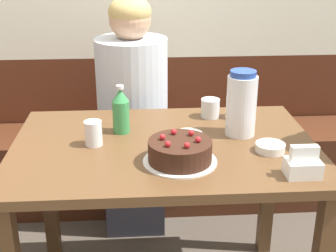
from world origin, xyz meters
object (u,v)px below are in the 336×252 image
at_px(soju_bottle, 121,110).
at_px(birthday_cake, 180,152).
at_px(water_pitcher, 241,104).
at_px(person_pale_blue_shirt, 133,120).
at_px(bowl_rice_small, 189,136).
at_px(glass_shot_small, 210,108).
at_px(glass_water_tall, 240,107).
at_px(bowl_soup_white, 270,147).
at_px(bench_seat, 156,167).
at_px(glass_tumbler_short, 93,133).
at_px(napkin_holder, 303,165).

bearing_deg(soju_bottle, birthday_cake, -53.86).
distance_m(water_pitcher, person_pale_blue_shirt, 0.76).
bearing_deg(bowl_rice_small, birthday_cake, -104.94).
xyz_separation_m(water_pitcher, person_pale_blue_shirt, (-0.42, 0.57, -0.27)).
distance_m(water_pitcher, glass_shot_small, 0.23).
relative_size(water_pitcher, glass_water_tall, 2.67).
xyz_separation_m(water_pitcher, bowl_soup_white, (0.08, -0.16, -0.11)).
bearing_deg(soju_bottle, person_pale_blue_shirt, 85.61).
bearing_deg(birthday_cake, bench_seat, 92.58).
distance_m(water_pitcher, glass_tumbler_short, 0.57).
bearing_deg(water_pitcher, napkin_holder, -70.15).
xyz_separation_m(napkin_holder, person_pale_blue_shirt, (-0.55, 0.92, -0.19)).
height_order(bowl_soup_white, bowl_rice_small, bowl_soup_white).
bearing_deg(glass_shot_small, glass_water_tall, -7.12).
bearing_deg(soju_bottle, glass_water_tall, 14.28).
xyz_separation_m(soju_bottle, glass_water_tall, (0.50, 0.13, -0.04)).
height_order(birthday_cake, glass_shot_small, birthday_cake).
bearing_deg(person_pale_blue_shirt, glass_water_tall, 49.38).
bearing_deg(glass_shot_small, bowl_rice_small, -116.61).
height_order(bench_seat, glass_water_tall, glass_water_tall).
distance_m(bowl_rice_small, person_pale_blue_shirt, 0.67).
distance_m(napkin_holder, glass_shot_small, 0.59).
distance_m(bowl_rice_small, glass_shot_small, 0.27).
height_order(bench_seat, napkin_holder, napkin_holder).
height_order(soju_bottle, bowl_rice_small, soju_bottle).
bearing_deg(napkin_holder, water_pitcher, 109.85).
bearing_deg(soju_bottle, glass_shot_small, 20.77).
xyz_separation_m(water_pitcher, glass_shot_small, (-0.09, 0.19, -0.08)).
xyz_separation_m(bench_seat, glass_water_tall, (0.33, -0.58, 0.57)).
relative_size(glass_water_tall, glass_shot_small, 1.20).
height_order(bench_seat, person_pale_blue_shirt, person_pale_blue_shirt).
relative_size(napkin_holder, bowl_soup_white, 1.04).
bearing_deg(bench_seat, glass_tumbler_short, -107.50).
bearing_deg(bowl_soup_white, bench_seat, 112.11).
relative_size(soju_bottle, bowl_soup_white, 1.81).
bearing_deg(glass_water_tall, glass_shot_small, 172.88).
bearing_deg(birthday_cake, glass_shot_small, 68.31).
height_order(bench_seat, glass_shot_small, glass_shot_small).
height_order(bowl_soup_white, glass_tumbler_short, glass_tumbler_short).
height_order(napkin_holder, glass_water_tall, napkin_holder).
relative_size(bowl_soup_white, glass_shot_small, 1.33).
xyz_separation_m(bench_seat, birthday_cake, (0.04, -0.99, 0.56)).
height_order(bench_seat, bowl_soup_white, bowl_soup_white).
relative_size(bench_seat, person_pale_blue_shirt, 1.91).
distance_m(bench_seat, person_pale_blue_shirt, 0.43).
distance_m(birthday_cake, glass_water_tall, 0.50).
bearing_deg(bowl_soup_white, glass_water_tall, 96.60).
bearing_deg(bowl_rice_small, bench_seat, 96.72).
relative_size(bowl_soup_white, glass_water_tall, 1.11).
bearing_deg(bench_seat, person_pale_blue_shirt, -122.63).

